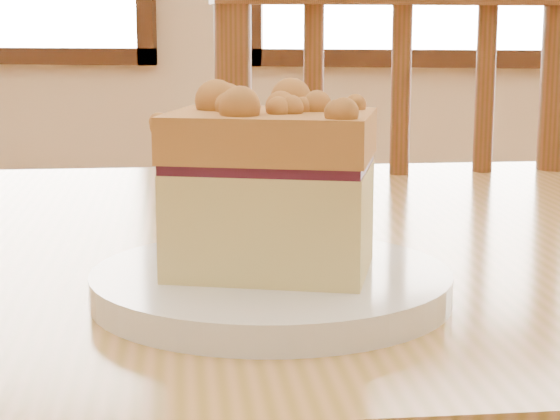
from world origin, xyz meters
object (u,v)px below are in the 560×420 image
object	(u,v)px
cafe_table_main	(89,371)
cake_slice	(268,181)
plate	(271,286)
cafe_chair_main	(356,336)

from	to	relation	value
cafe_table_main	cake_slice	world-z (taller)	cake_slice
cake_slice	cafe_table_main	bearing A→B (deg)	140.66
cafe_table_main	cake_slice	size ratio (longest dim) A/B	9.81
plate	cake_slice	size ratio (longest dim) A/B	1.67
cake_slice	plate	bearing A→B (deg)	-13.64
plate	cafe_chair_main	bearing A→B (deg)	91.28
cafe_chair_main	plate	bearing A→B (deg)	69.45
cafe_table_main	plate	bearing A→B (deg)	-55.27
cafe_table_main	cafe_chair_main	world-z (taller)	cafe_chair_main
cafe_table_main	cafe_chair_main	distance (m)	0.56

